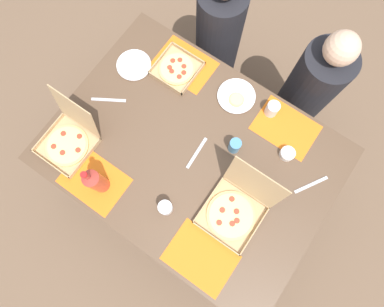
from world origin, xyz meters
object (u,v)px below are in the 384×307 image
Objects in this scene: pizza_box_corner_left at (69,139)px; plate_near_left at (236,97)px; cup_dark at (272,109)px; pizza_box_center at (177,69)px; cup_clear_right at (235,146)px; condiment_bowl at (287,154)px; diner_right_seat at (306,92)px; pizza_box_edge_far at (236,209)px; soda_bottle at (95,181)px; plate_far_right at (134,65)px; cup_clear_left at (166,208)px; diner_left_seat at (218,39)px.

pizza_box_corner_left is 1.44× the size of plate_near_left.
pizza_box_center is at bearing -171.83° from cup_dark.
pizza_box_center is 0.61m from cup_clear_right.
diner_right_seat is (-0.09, 0.55, -0.25)m from condiment_bowl.
cup_clear_right is at bearing 123.91° from pizza_box_edge_far.
pizza_box_center is 3.01× the size of condiment_bowl.
pizza_box_corner_left is 1.57m from diner_right_seat.
soda_bottle reaches higher than pizza_box_center.
cup_clear_right is (0.80, 0.50, 0.00)m from pizza_box_corner_left.
diner_right_seat is at bearing 50.10° from plate_near_left.
cup_clear_right is at bearing 50.67° from soda_bottle.
cup_clear_right reaches higher than plate_near_left.
pizza_box_edge_far reaches higher than plate_near_left.
cup_dark is at bearing 58.89° from soda_bottle.
cup_dark is (0.86, 0.22, 0.04)m from plate_far_right.
pizza_box_center is 1.10× the size of plate_near_left.
cup_clear_right is 1.17× the size of cup_clear_left.
pizza_box_corner_left is 1.56× the size of plate_far_right.
pizza_box_center reaches higher than plate_far_right.
cup_dark is (0.55, 0.91, -0.08)m from soda_bottle.
pizza_box_center is 0.85m from cup_clear_left.
plate_far_right is at bearing -177.43° from condiment_bowl.
pizza_box_edge_far reaches higher than pizza_box_corner_left.
cup_clear_left is at bearing -70.36° from diner_left_seat.
pizza_box_center is 0.84m from soda_bottle.
pizza_box_center reaches higher than plate_near_left.
soda_bottle is 0.40m from cup_clear_left.
plate_near_left is at bearing -47.07° from diner_left_seat.
cup_clear_left is 1.08× the size of condiment_bowl.
cup_clear_left reaches higher than condiment_bowl.
cup_clear_right is (0.16, -0.28, 0.04)m from plate_near_left.
cup_clear_right is at bearing -6.71° from plate_far_right.
plate_near_left is at bearing -170.92° from cup_dark.
pizza_box_center is 2.77× the size of cup_clear_left.
diner_left_seat is (-0.82, 0.55, -0.25)m from condiment_bowl.
plate_near_left is at bearing 50.62° from pizza_box_corner_left.
pizza_box_corner_left is 0.29× the size of diner_left_seat.
plate_near_left is 0.23m from cup_dark.
diner_right_seat reaches higher than plate_far_right.
pizza_box_edge_far is 0.32× the size of diner_left_seat.
diner_right_seat is at bearing 50.43° from pizza_box_corner_left.
plate_far_right is (0.00, 0.59, -0.04)m from pizza_box_corner_left.
plate_near_left is (0.64, 0.78, -0.04)m from pizza_box_corner_left.
plate_near_left is at bearing 7.66° from pizza_box_center.
cup_clear_left is 0.08× the size of diner_left_seat.
diner_right_seat is (0.35, 0.41, -0.24)m from plate_near_left.
pizza_box_corner_left is at bearing -136.55° from cup_dark.
condiment_bowl is at bearing 80.06° from pizza_box_edge_far.
soda_bottle is 1.07m from condiment_bowl.
pizza_box_corner_left is 0.94m from cup_clear_right.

